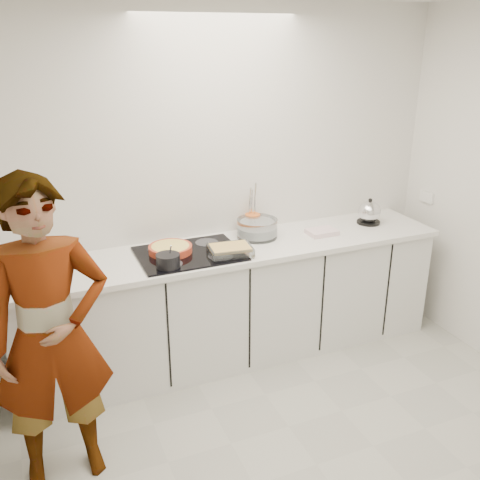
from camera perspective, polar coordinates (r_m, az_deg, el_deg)
name	(u,v)px	position (r m, az deg, el deg)	size (l,w,h in m)	color
floor	(317,465)	(3.43, 8.18, -22.64)	(3.60, 3.20, 0.00)	#B5B4A9
wall_back	(218,184)	(4.07, -2.34, 5.96)	(3.60, 0.00, 2.60)	silver
base_cabinets	(234,304)	(4.11, -0.60, -6.86)	(3.20, 0.58, 0.87)	silver
countertop	(234,249)	(3.92, -0.62, -0.97)	(3.24, 0.64, 0.04)	white
hob	(189,254)	(3.78, -5.43, -1.45)	(0.72, 0.54, 0.01)	black
tart_dish	(170,249)	(3.79, -7.44, -0.91)	(0.36, 0.36, 0.05)	#B73B21
saucepan	(168,261)	(3.55, -7.68, -2.19)	(0.18, 0.18, 0.15)	black
baking_dish	(230,250)	(3.73, -1.05, -1.02)	(0.32, 0.25, 0.06)	silver
mixing_bowl	(257,229)	(4.07, 1.83, 1.19)	(0.37, 0.37, 0.14)	silver
tea_towel	(322,232)	(4.19, 8.72, 0.85)	(0.22, 0.16, 0.04)	white
kettle	(369,213)	(4.49, 13.61, 2.84)	(0.24, 0.24, 0.21)	black
utensil_crock	(253,223)	(4.17, 1.35, 1.81)	(0.12, 0.12, 0.15)	orange
cook	(50,338)	(3.01, -19.56, -9.78)	(0.64, 0.42, 1.76)	silver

